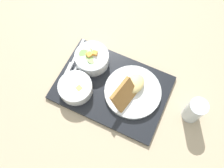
{
  "coord_description": "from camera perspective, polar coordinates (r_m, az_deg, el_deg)",
  "views": [
    {
      "loc": [
        0.13,
        -0.33,
        0.86
      ],
      "look_at": [
        0.0,
        0.0,
        0.04
      ],
      "focal_mm": 38.0,
      "sensor_mm": 36.0,
      "label": 1
    }
  ],
  "objects": [
    {
      "name": "serving_tray",
      "position": [
        0.92,
        0.0,
        -0.89
      ],
      "size": [
        0.44,
        0.32,
        0.01
      ],
      "color": "black",
      "rests_on": "ground_plane"
    },
    {
      "name": "spoon",
      "position": [
        0.96,
        -8.48,
        3.93
      ],
      "size": [
        0.03,
        0.16,
        0.01
      ],
      "rotation": [
        0.0,
        0.0,
        1.49
      ],
      "color": "silver",
      "rests_on": "serving_tray"
    },
    {
      "name": "knife",
      "position": [
        0.96,
        -10.21,
        3.76
      ],
      "size": [
        0.02,
        0.21,
        0.01
      ],
      "rotation": [
        0.0,
        0.0,
        1.6
      ],
      "color": "silver",
      "rests_on": "serving_tray"
    },
    {
      "name": "plate_main",
      "position": [
        0.9,
        4.83,
        -1.68
      ],
      "size": [
        0.22,
        0.22,
        0.1
      ],
      "color": "silver",
      "rests_on": "serving_tray"
    },
    {
      "name": "ground_plane",
      "position": [
        0.93,
        0.0,
        -1.04
      ],
      "size": [
        4.0,
        4.0,
        0.0
      ],
      "primitive_type": "plane",
      "color": "tan"
    },
    {
      "name": "bowl_salad",
      "position": [
        0.94,
        -4.87,
        6.21
      ],
      "size": [
        0.13,
        0.13,
        0.06
      ],
      "color": "silver",
      "rests_on": "serving_tray"
    },
    {
      "name": "glass_water",
      "position": [
        0.9,
        19.1,
        -6.16
      ],
      "size": [
        0.06,
        0.06,
        0.11
      ],
      "color": "silver",
      "rests_on": "ground_plane"
    },
    {
      "name": "bowl_soup",
      "position": [
        0.9,
        -8.79,
        -0.86
      ],
      "size": [
        0.13,
        0.13,
        0.05
      ],
      "color": "silver",
      "rests_on": "serving_tray"
    }
  ]
}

